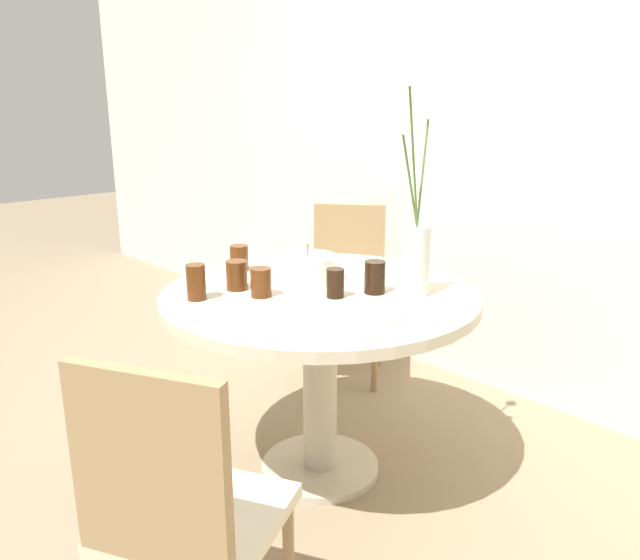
% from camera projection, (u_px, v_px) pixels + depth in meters
% --- Properties ---
extents(ground_plane, '(16.00, 16.00, 0.00)m').
position_uv_depth(ground_plane, '(320.00, 470.00, 2.49)').
color(ground_plane, '#89755B').
extents(wall_back, '(8.00, 0.05, 2.60)m').
position_uv_depth(wall_back, '(503.00, 127.00, 2.93)').
color(wall_back, beige).
rests_on(wall_back, ground_plane).
extents(dining_table, '(1.17, 1.17, 0.75)m').
position_uv_depth(dining_table, '(320.00, 327.00, 2.33)').
color(dining_table, beige).
rests_on(dining_table, ground_plane).
extents(chair_right_flank, '(0.56, 0.56, 0.90)m').
position_uv_depth(chair_right_flank, '(347.00, 281.00, 3.30)').
color(chair_right_flank, beige).
rests_on(chair_right_flank, ground_plane).
extents(chair_near_front, '(0.54, 0.54, 0.90)m').
position_uv_depth(chair_near_front, '(179.00, 508.00, 1.46)').
color(chair_near_front, beige).
rests_on(chair_near_front, ground_plane).
extents(birthday_cake, '(0.23, 0.23, 0.14)m').
position_uv_depth(birthday_cake, '(308.00, 268.00, 2.40)').
color(birthday_cake, white).
rests_on(birthday_cake, dining_table).
extents(flower_vase, '(0.13, 0.24, 0.75)m').
position_uv_depth(flower_vase, '(415.00, 243.00, 2.18)').
color(flower_vase, silver).
rests_on(flower_vase, dining_table).
extents(side_plate, '(0.21, 0.21, 0.01)m').
position_uv_depth(side_plate, '(370.00, 315.00, 2.01)').
color(side_plate, silver).
rests_on(side_plate, dining_table).
extents(drink_glass_0, '(0.07, 0.07, 0.10)m').
position_uv_depth(drink_glass_0, '(261.00, 282.00, 2.20)').
color(drink_glass_0, '#51280F').
rests_on(drink_glass_0, dining_table).
extents(drink_glass_1, '(0.08, 0.08, 0.11)m').
position_uv_depth(drink_glass_1, '(237.00, 275.00, 2.29)').
color(drink_glass_1, '#51280F').
rests_on(drink_glass_1, dining_table).
extents(drink_glass_2, '(0.08, 0.08, 0.12)m').
position_uv_depth(drink_glass_2, '(375.00, 277.00, 2.24)').
color(drink_glass_2, black).
rests_on(drink_glass_2, dining_table).
extents(drink_glass_3, '(0.07, 0.07, 0.10)m').
position_uv_depth(drink_glass_3, '(239.00, 258.00, 2.54)').
color(drink_glass_3, '#51280F').
rests_on(drink_glass_3, dining_table).
extents(drink_glass_4, '(0.06, 0.06, 0.10)m').
position_uv_depth(drink_glass_4, '(335.00, 283.00, 2.20)').
color(drink_glass_4, black).
rests_on(drink_glass_4, dining_table).
extents(drink_glass_5, '(0.07, 0.07, 0.13)m').
position_uv_depth(drink_glass_5, '(196.00, 282.00, 2.17)').
color(drink_glass_5, '#51280F').
rests_on(drink_glass_5, dining_table).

